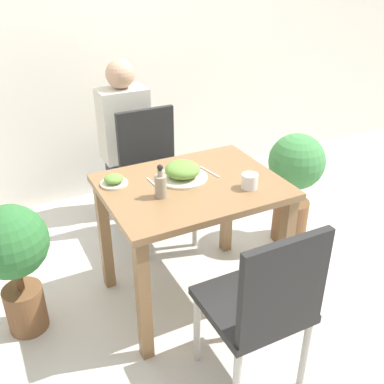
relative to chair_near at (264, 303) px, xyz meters
name	(u,v)px	position (x,y,z in m)	size (l,w,h in m)	color
ground_plane	(192,293)	(0.02, 0.70, -0.51)	(16.00, 16.00, 0.00)	beige
wall_back	(98,29)	(0.02, 2.23, 0.79)	(8.00, 0.05, 2.60)	white
dining_table	(192,205)	(0.02, 0.70, 0.11)	(0.92, 0.71, 0.74)	olive
chair_near	(264,303)	(0.00, 0.00, 0.00)	(0.42, 0.42, 0.90)	black
chair_far	(154,170)	(0.08, 1.40, 0.00)	(0.42, 0.42, 0.90)	black
food_plate	(183,171)	(0.00, 0.78, 0.28)	(0.27, 0.27, 0.09)	beige
side_plate	(114,180)	(-0.35, 0.88, 0.26)	(0.14, 0.14, 0.05)	beige
drink_cup	(250,181)	(0.26, 0.53, 0.27)	(0.08, 0.08, 0.08)	white
sauce_bottle	(161,185)	(-0.18, 0.65, 0.30)	(0.06, 0.06, 0.17)	gray
fork_utensil	(154,184)	(-0.16, 0.78, 0.24)	(0.02, 0.17, 0.00)	silver
spoon_utensil	(210,172)	(0.17, 0.78, 0.24)	(0.04, 0.16, 0.00)	silver
potted_plant_left	(13,255)	(-0.89, 0.87, -0.02)	(0.37, 0.37, 0.74)	brown
potted_plant_right	(295,177)	(0.90, 0.93, -0.03)	(0.37, 0.37, 0.78)	brown
person_figure	(125,141)	(0.03, 1.80, 0.07)	(0.34, 0.22, 1.17)	#2D3347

